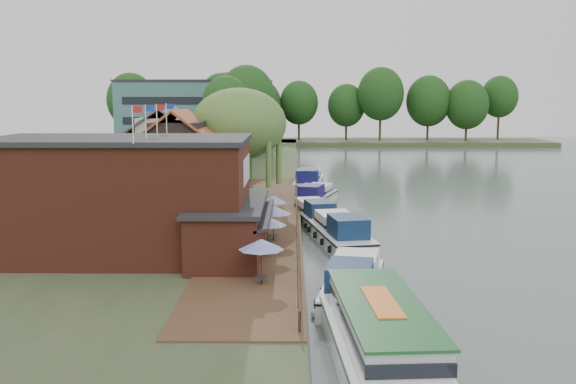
{
  "coord_description": "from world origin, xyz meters",
  "views": [
    {
      "loc": [
        -5.56,
        -39.18,
        10.72
      ],
      "look_at": [
        -6.0,
        12.0,
        3.0
      ],
      "focal_mm": 40.0,
      "sensor_mm": 36.0,
      "label": 1
    }
  ],
  "objects": [
    {
      "name": "ground",
      "position": [
        0.0,
        0.0,
        0.0
      ],
      "size": [
        260.0,
        260.0,
        0.0
      ],
      "primitive_type": "plane",
      "color": "#4C5857",
      "rests_on": "ground"
    },
    {
      "name": "bank_tree_0",
      "position": [
        -14.17,
        43.0,
        7.12
      ],
      "size": [
        6.07,
        6.07,
        12.23
      ],
      "primitive_type": null,
      "color": "#143811",
      "rests_on": "land_bank"
    },
    {
      "name": "land_bank",
      "position": [
        -30.0,
        35.0,
        0.5
      ],
      "size": [
        50.0,
        140.0,
        1.0
      ],
      "primitive_type": "cube",
      "color": "#384728",
      "rests_on": "ground"
    },
    {
      "name": "cruiser_0",
      "position": [
        -2.39,
        -6.21,
        1.21
      ],
      "size": [
        4.96,
        10.35,
        2.41
      ],
      "primitive_type": null,
      "rotation": [
        0.0,
        0.0,
        -0.18
      ],
      "color": "white",
      "rests_on": "ground"
    },
    {
      "name": "bank_tree_1",
      "position": [
        -13.59,
        48.79,
        6.55
      ],
      "size": [
        6.74,
        6.74,
        11.11
      ],
      "primitive_type": null,
      "color": "#143811",
      "rests_on": "land_bank"
    },
    {
      "name": "bank_tree_5",
      "position": [
        -12.76,
        94.91,
        7.56
      ],
      "size": [
        7.2,
        7.2,
        13.12
      ],
      "primitive_type": null,
      "color": "#143811",
      "rests_on": "land_bank"
    },
    {
      "name": "willow",
      "position": [
        -10.5,
        19.0,
        6.21
      ],
      "size": [
        8.6,
        8.6,
        10.43
      ],
      "primitive_type": null,
      "color": "#476B2D",
      "rests_on": "land_bank"
    },
    {
      "name": "cruiser_3",
      "position": [
        -3.35,
        23.49,
        1.1
      ],
      "size": [
        5.53,
        9.67,
        2.2
      ],
      "primitive_type": null,
      "rotation": [
        0.0,
        0.0,
        -0.3
      ],
      "color": "silver",
      "rests_on": "ground"
    },
    {
      "name": "umbrella_4",
      "position": [
        -7.0,
        7.14,
        2.29
      ],
      "size": [
        1.97,
        1.97,
        2.38
      ],
      "primitive_type": null,
      "color": "navy",
      "rests_on": "quay_deck"
    },
    {
      "name": "umbrella_1",
      "position": [
        -7.13,
        -1.04,
        2.29
      ],
      "size": [
        2.38,
        2.38,
        2.38
      ],
      "primitive_type": null,
      "color": "navy",
      "rests_on": "quay_deck"
    },
    {
      "name": "cottage_c",
      "position": [
        -14.0,
        33.0,
        5.25
      ],
      "size": [
        7.6,
        7.6,
        8.5
      ],
      "primitive_type": null,
      "color": "black",
      "rests_on": "land_bank"
    },
    {
      "name": "cruiser_4",
      "position": [
        -3.82,
        33.89,
        1.28
      ],
      "size": [
        4.27,
        10.72,
        2.56
      ],
      "primitive_type": null,
      "rotation": [
        0.0,
        0.0,
        -0.09
      ],
      "color": "silver",
      "rests_on": "ground"
    },
    {
      "name": "pub",
      "position": [
        -14.0,
        -1.0,
        4.65
      ],
      "size": [
        20.0,
        11.0,
        7.3
      ],
      "primitive_type": null,
      "color": "maroon",
      "rests_on": "land_bank"
    },
    {
      "name": "bank_tree_2",
      "position": [
        -12.74,
        59.64,
        8.19
      ],
      "size": [
        8.69,
        8.69,
        14.37
      ],
      "primitive_type": null,
      "color": "#143811",
      "rests_on": "land_bank"
    },
    {
      "name": "cruiser_1",
      "position": [
        -2.17,
        5.92,
        1.26
      ],
      "size": [
        5.2,
        10.77,
        2.52
      ],
      "primitive_type": null,
      "rotation": [
        0.0,
        0.0,
        0.19
      ],
      "color": "white",
      "rests_on": "ground"
    },
    {
      "name": "umbrella_3",
      "position": [
        -8.15,
        5.81,
        2.29
      ],
      "size": [
        2.07,
        2.07,
        2.38
      ],
      "primitive_type": null,
      "color": "navy",
      "rests_on": "quay_deck"
    },
    {
      "name": "bank_tree_3",
      "position": [
        -18.47,
        76.08,
        7.86
      ],
      "size": [
        7.59,
        7.59,
        13.73
      ],
      "primitive_type": null,
      "color": "#143811",
      "rests_on": "land_bank"
    },
    {
      "name": "umbrella_0",
      "position": [
        -7.2,
        -7.24,
        2.29
      ],
      "size": [
        2.36,
        2.36,
        2.38
      ],
      "primitive_type": null,
      "color": "#1C289A",
      "rests_on": "quay_deck"
    },
    {
      "name": "hotel_block",
      "position": [
        -22.0,
        70.0,
        7.15
      ],
      "size": [
        25.4,
        12.4,
        12.3
      ],
      "primitive_type": null,
      "color": "#38666B",
      "rests_on": "land_bank"
    },
    {
      "name": "quay_rail",
      "position": [
        -5.3,
        10.5,
        1.5
      ],
      "size": [
        0.2,
        49.0,
        1.0
      ],
      "primitive_type": null,
      "color": "black",
      "rests_on": "land_bank"
    },
    {
      "name": "tour_boat",
      "position": [
        -2.09,
        -15.93,
        1.44
      ],
      "size": [
        4.61,
        13.46,
        2.89
      ],
      "primitive_type": null,
      "rotation": [
        0.0,
        0.0,
        0.07
      ],
      "color": "silver",
      "rests_on": "ground"
    },
    {
      "name": "bank_tree_4",
      "position": [
        -18.41,
        84.14,
        7.46
      ],
      "size": [
        6.74,
        6.74,
        12.92
      ],
      "primitive_type": null,
      "color": "#143811",
      "rests_on": "land_bank"
    },
    {
      "name": "cruiser_2",
      "position": [
        -3.78,
        13.74,
        1.12
      ],
      "size": [
        4.93,
        9.79,
        2.25
      ],
      "primitive_type": null,
      "rotation": [
        0.0,
        0.0,
        0.21
      ],
      "color": "silver",
      "rests_on": "ground"
    },
    {
      "name": "cottage_b",
      "position": [
        -18.0,
        24.0,
        5.25
      ],
      "size": [
        9.6,
        8.6,
        8.5
      ],
      "primitive_type": null,
      "color": "beige",
      "rests_on": "land_bank"
    },
    {
      "name": "cottage_a",
      "position": [
        -15.0,
        14.0,
        5.25
      ],
      "size": [
        8.6,
        7.6,
        8.5
      ],
      "primitive_type": null,
      "color": "black",
      "rests_on": "land_bank"
    },
    {
      "name": "quay_deck",
      "position": [
        -8.0,
        10.0,
        1.05
      ],
      "size": [
        6.0,
        50.0,
        0.1
      ],
      "primitive_type": "cube",
      "color": "#47301E",
      "rests_on": "land_bank"
    },
    {
      "name": "swan",
      "position": [
        -4.5,
        -9.17,
        0.22
      ],
      "size": [
        0.44,
        0.44,
        0.44
      ],
      "primitive_type": "sphere",
      "color": "white",
      "rests_on": "ground"
    },
    {
      "name": "umbrella_2",
      "position": [
        -6.89,
        2.79,
        2.29
      ],
      "size": [
        2.45,
        2.45,
        2.38
      ],
      "primitive_type": null,
      "color": "navy",
      "rests_on": "quay_deck"
    }
  ]
}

